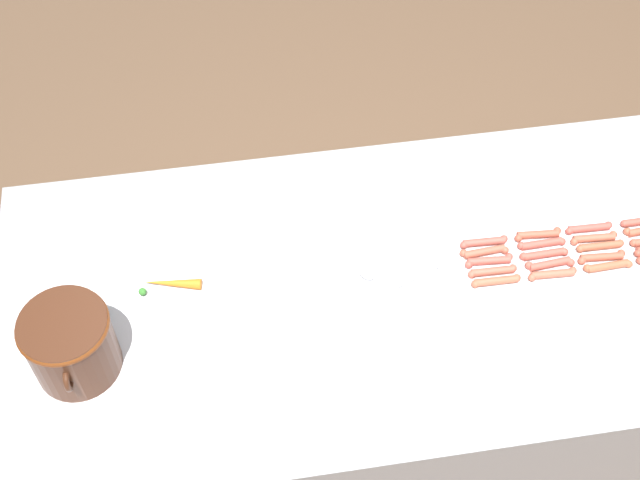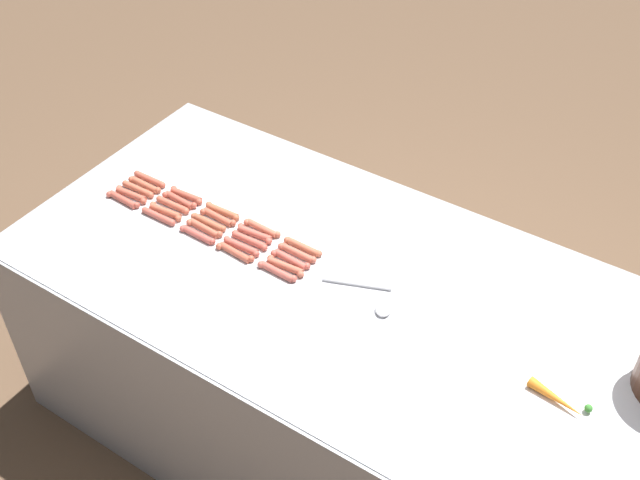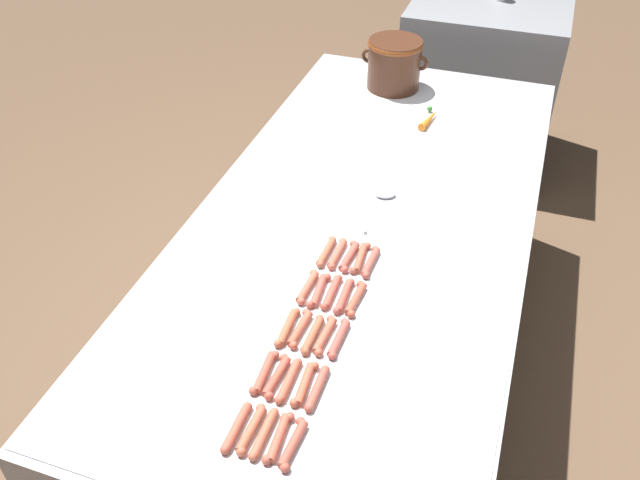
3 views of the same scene
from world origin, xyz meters
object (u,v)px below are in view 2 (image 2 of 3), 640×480
object	(u,v)px
hot_dog_16	(166,211)
carrot	(558,399)
hot_dog_5	(145,185)
hot_dog_21	(158,216)
hot_dog_24	(277,272)
hot_dog_19	(285,266)
hot_dog_4	(303,247)
hot_dog_15	(131,195)
hot_dog_3	(262,228)
hot_dog_23	(235,252)
hot_dog_12	(208,222)
hot_dog_14	(290,260)
hot_dog_10	(138,189)
hot_dog_8	(255,234)
serving_spoon	(374,300)
hot_dog_1	(186,195)
hot_dog_2	(222,211)
hot_dog_13	(250,240)
hot_dog_0	(150,179)
hot_dog_6	(179,200)
hot_dog_22	(197,235)
hot_dog_11	(173,205)
hot_dog_7	(218,217)
hot_dog_20	(123,200)
hot_dog_17	(204,228)
hot_dog_18	(241,246)

from	to	relation	value
hot_dog_16	carrot	xyz separation A→B (m)	(0.02, 1.43, 0.00)
hot_dog_5	hot_dog_21	world-z (taller)	same
hot_dog_24	hot_dog_19	bearing A→B (deg)	166.26
hot_dog_4	hot_dog_15	bearing A→B (deg)	-80.94
hot_dog_3	hot_dog_23	world-z (taller)	same
hot_dog_12	hot_dog_14	xyz separation A→B (m)	(-0.00, 0.34, 0.00)
hot_dog_10	hot_dog_12	bearing A→B (deg)	89.29
hot_dog_14	hot_dog_10	bearing A→B (deg)	-90.21
hot_dog_8	serving_spoon	size ratio (longest dim) A/B	0.56
hot_dog_1	hot_dog_16	xyz separation A→B (m)	(0.11, -0.00, 0.00)
hot_dog_2	hot_dog_24	distance (m)	0.36
hot_dog_13	carrot	xyz separation A→B (m)	(0.06, 1.09, 0.00)
hot_dog_5	hot_dog_4	bearing A→B (deg)	93.25
hot_dog_0	hot_dog_13	xyz separation A→B (m)	(0.07, 0.51, 0.00)
hot_dog_6	hot_dog_22	size ratio (longest dim) A/B	1.00
hot_dog_2	hot_dog_11	distance (m)	0.18
hot_dog_0	carrot	size ratio (longest dim) A/B	0.81
hot_dog_3	hot_dog_15	bearing A→B (deg)	-77.82
hot_dog_11	hot_dog_15	size ratio (longest dim) A/B	1.00
hot_dog_1	hot_dog_7	xyz separation A→B (m)	(0.03, 0.17, 0.00)
hot_dog_2	hot_dog_4	bearing A→B (deg)	90.17
hot_dog_21	hot_dog_12	bearing A→B (deg)	113.06
hot_dog_22	carrot	xyz separation A→B (m)	(-0.01, 1.25, 0.00)
hot_dog_3	hot_dog_13	world-z (taller)	same
hot_dog_6	hot_dog_1	bearing A→B (deg)	175.55
hot_dog_7	hot_dog_14	xyz separation A→B (m)	(0.04, 0.33, 0.00)
hot_dog_19	hot_dog_20	world-z (taller)	same
hot_dog_3	hot_dog_7	world-z (taller)	same
hot_dog_6	hot_dog_15	distance (m)	0.18
hot_dog_10	hot_dog_14	world-z (taller)	same
hot_dog_15	hot_dog_23	distance (m)	0.50
hot_dog_5	hot_dog_19	bearing A→B (deg)	84.13
hot_dog_17	hot_dog_0	bearing A→B (deg)	-106.69
hot_dog_7	hot_dog_20	xyz separation A→B (m)	(0.11, -0.34, 0.00)
hot_dog_18	hot_dog_13	bearing A→B (deg)	173.31
hot_dog_11	hot_dog_17	xyz separation A→B (m)	(0.04, 0.17, 0.00)
hot_dog_2	carrot	size ratio (longest dim) A/B	0.81
hot_dog_16	hot_dog_13	bearing A→B (deg)	96.66
hot_dog_12	hot_dog_13	bearing A→B (deg)	91.10
hot_dog_10	hot_dog_24	size ratio (longest dim) A/B	1.00
hot_dog_7	hot_dog_5	bearing A→B (deg)	-89.52
hot_dog_20	hot_dog_22	distance (m)	0.34
hot_dog_13	hot_dog_21	distance (m)	0.35
hot_dog_15	hot_dog_20	size ratio (longest dim) A/B	1.00
hot_dog_4	hot_dog_24	size ratio (longest dim) A/B	1.00
serving_spoon	hot_dog_20	bearing A→B (deg)	-86.22
hot_dog_21	hot_dog_0	bearing A→B (deg)	-129.87
hot_dog_6	hot_dog_16	size ratio (longest dim) A/B	1.00
hot_dog_22	hot_dog_10	bearing A→B (deg)	-102.36
hot_dog_14	hot_dog_20	distance (m)	0.67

